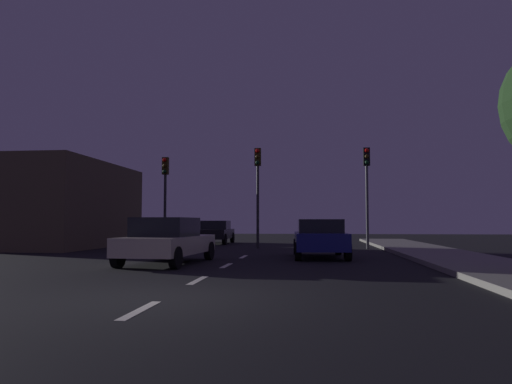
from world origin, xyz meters
TOP-DOWN VIEW (x-y plane):
  - ground_plane at (0.00, 7.00)m, footprint 80.00×80.00m
  - sidewalk_curb_right at (7.50, 7.00)m, footprint 3.00×40.00m
  - lane_stripe_nearest at (0.00, -1.20)m, footprint 0.16×1.60m
  - lane_stripe_second at (0.00, 2.60)m, footprint 0.16×1.60m
  - lane_stripe_third at (0.00, 6.40)m, footprint 0.16×1.60m
  - lane_stripe_fourth at (0.00, 10.20)m, footprint 0.16×1.60m
  - traffic_signal_left at (-4.95, 16.22)m, footprint 0.32×0.38m
  - traffic_signal_center at (-0.10, 16.22)m, footprint 0.32×0.38m
  - traffic_signal_right at (5.36, 16.22)m, footprint 0.32×0.38m
  - car_stopped_ahead at (2.90, 10.10)m, footprint 2.10×4.36m
  - car_adjacent_lane at (-1.99, 6.84)m, footprint 2.24×4.70m
  - car_oncoming_far at (-3.31, 21.49)m, footprint 1.95×4.32m
  - street_lamp_right at (7.59, 4.36)m, footprint 1.57×0.36m
  - storefront_left at (-10.24, 16.48)m, footprint 4.48×9.69m

SIDE VIEW (x-z plane):
  - ground_plane at x=0.00m, z-range 0.00..0.00m
  - lane_stripe_nearest at x=0.00m, z-range 0.00..0.01m
  - lane_stripe_second at x=0.00m, z-range 0.00..0.01m
  - lane_stripe_third at x=0.00m, z-range 0.00..0.01m
  - lane_stripe_fourth at x=0.00m, z-range 0.00..0.01m
  - sidewalk_curb_right at x=7.50m, z-range 0.00..0.15m
  - car_oncoming_far at x=-3.31m, z-range 0.02..1.43m
  - car_stopped_ahead at x=2.90m, z-range 0.02..1.45m
  - car_adjacent_lane at x=-1.99m, z-range 0.01..1.48m
  - storefront_left at x=-10.24m, z-range 0.00..4.47m
  - traffic_signal_left at x=-4.95m, z-range 0.96..5.66m
  - traffic_signal_right at x=5.36m, z-range 1.00..6.03m
  - traffic_signal_center at x=-0.10m, z-range 1.01..6.11m
  - street_lamp_right at x=7.59m, z-range 0.72..8.54m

